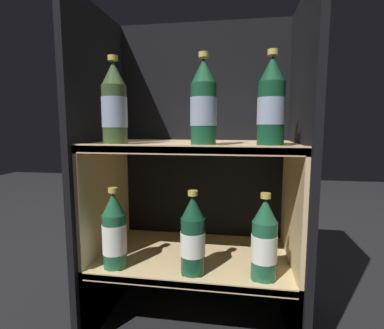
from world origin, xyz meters
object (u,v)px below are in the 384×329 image
(bottle_upper_front_2, at_px, (271,104))
(bottle_lower_front_2, at_px, (264,242))
(bottle_lower_front_0, at_px, (114,233))
(bottle_upper_front_1, at_px, (204,105))
(bottle_upper_front_0, at_px, (114,106))
(bottle_lower_front_1, at_px, (193,237))

(bottle_upper_front_2, bearing_deg, bottle_lower_front_2, -180.00)
(bottle_upper_front_2, distance_m, bottle_lower_front_0, 0.57)
(bottle_upper_front_1, distance_m, bottle_upper_front_2, 0.17)
(bottle_upper_front_2, xyz_separation_m, bottle_lower_front_0, (-0.44, 0.00, -0.37))
(bottle_upper_front_1, relative_size, bottle_upper_front_2, 1.00)
(bottle_lower_front_0, bearing_deg, bottle_upper_front_2, 0.00)
(bottle_upper_front_0, height_order, bottle_upper_front_2, same)
(bottle_upper_front_0, distance_m, bottle_upper_front_2, 0.42)
(bottle_upper_front_1, bearing_deg, bottle_lower_front_2, 0.00)
(bottle_lower_front_0, height_order, bottle_lower_front_1, same)
(bottle_upper_front_1, distance_m, bottle_lower_front_0, 0.45)
(bottle_upper_front_2, relative_size, bottle_lower_front_2, 1.00)
(bottle_lower_front_0, bearing_deg, bottle_lower_front_2, -0.00)
(bottle_upper_front_0, distance_m, bottle_upper_front_1, 0.25)
(bottle_upper_front_0, relative_size, bottle_lower_front_0, 1.00)
(bottle_lower_front_1, distance_m, bottle_lower_front_2, 0.20)
(bottle_lower_front_2, bearing_deg, bottle_lower_front_1, 180.00)
(bottle_upper_front_0, height_order, bottle_lower_front_0, bottle_upper_front_0)
(bottle_upper_front_2, height_order, bottle_lower_front_0, bottle_upper_front_2)
(bottle_upper_front_1, relative_size, bottle_lower_front_1, 1.00)
(bottle_upper_front_0, xyz_separation_m, bottle_lower_front_0, (-0.01, 0.00, -0.37))
(bottle_upper_front_1, bearing_deg, bottle_upper_front_2, 0.00)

